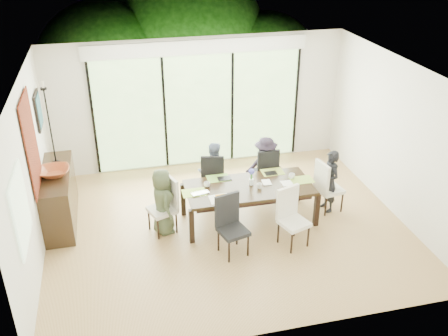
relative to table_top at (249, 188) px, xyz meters
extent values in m
cube|color=olive|center=(-0.41, -0.11, -0.65)|extent=(6.00, 5.00, 0.01)
cube|color=white|center=(-0.41, -0.11, 2.06)|extent=(6.00, 5.00, 0.01)
cube|color=silver|center=(-0.41, 2.40, 0.70)|extent=(6.00, 0.02, 2.70)
cube|color=beige|center=(-0.41, -2.62, 0.70)|extent=(6.00, 0.02, 2.70)
cube|color=silver|center=(-3.42, -0.11, 0.70)|extent=(0.02, 5.00, 2.70)
cube|color=white|center=(2.60, -0.11, 0.70)|extent=(0.02, 5.00, 2.70)
cube|color=#598C3F|center=(-0.41, 2.36, 0.55)|extent=(4.20, 0.02, 2.30)
cube|color=white|center=(-0.41, 2.35, 1.85)|extent=(4.40, 0.06, 0.28)
cube|color=black|center=(-2.51, 2.35, 0.55)|extent=(0.05, 0.04, 2.30)
cube|color=black|center=(-1.11, 2.35, 0.55)|extent=(0.05, 0.04, 2.30)
cube|color=black|center=(0.29, 2.35, 0.55)|extent=(0.05, 0.04, 2.30)
cube|color=black|center=(1.69, 2.35, 0.55)|extent=(0.05, 0.04, 2.30)
cube|color=#8CAD7F|center=(-3.38, -1.31, 0.85)|extent=(0.02, 0.90, 1.00)
cube|color=brown|center=(-0.41, 3.29, -0.70)|extent=(6.00, 1.80, 0.10)
cube|color=brown|center=(-0.41, 4.09, -0.10)|extent=(6.00, 0.08, 0.06)
sphere|color=#14380F|center=(-2.21, 5.09, 0.79)|extent=(3.20, 3.20, 3.20)
sphere|color=#14380F|center=(-0.01, 5.69, 1.15)|extent=(4.00, 4.00, 4.00)
sphere|color=#14380F|center=(1.79, 4.89, 0.61)|extent=(2.80, 2.80, 2.80)
sphere|color=#14380F|center=(-1.01, 6.39, 0.97)|extent=(3.60, 3.60, 3.60)
cube|color=black|center=(0.00, 0.00, 0.00)|extent=(2.15, 0.99, 0.05)
cube|color=black|center=(0.00, 0.00, -0.08)|extent=(1.97, 0.81, 0.09)
cube|color=black|center=(-1.08, -0.43, -0.34)|extent=(0.08, 0.08, 0.62)
cube|color=black|center=(1.08, -0.43, -0.34)|extent=(0.08, 0.08, 0.62)
cube|color=black|center=(-1.08, 0.43, -0.34)|extent=(0.08, 0.08, 0.62)
cube|color=black|center=(1.08, 0.43, -0.34)|extent=(0.08, 0.08, 0.62)
imported|color=#404B32|center=(-1.48, 0.00, -0.07)|extent=(0.41, 0.58, 1.16)
imported|color=black|center=(1.48, 0.00, -0.07)|extent=(0.41, 0.58, 1.16)
imported|color=slate|center=(-0.45, 0.83, -0.07)|extent=(0.55, 0.36, 1.16)
imported|color=black|center=(0.55, 0.83, -0.07)|extent=(0.59, 0.44, 1.16)
cube|color=#99C044|center=(-0.95, 0.00, 0.03)|extent=(0.39, 0.29, 0.01)
cube|color=#8BAA3D|center=(0.95, 0.00, 0.03)|extent=(0.39, 0.29, 0.01)
cube|color=#70A63B|center=(-0.45, 0.40, 0.03)|extent=(0.39, 0.29, 0.01)
cube|color=#93A63B|center=(0.55, 0.40, 0.03)|extent=(0.39, 0.29, 0.01)
cube|color=white|center=(-0.55, -0.30, 0.03)|extent=(0.39, 0.29, 0.01)
cube|color=black|center=(-0.35, 0.35, 0.04)|extent=(0.23, 0.16, 0.01)
cube|color=black|center=(0.50, 0.35, 0.04)|extent=(0.22, 0.15, 0.01)
cube|color=white|center=(0.70, -0.05, 0.03)|extent=(0.27, 0.20, 0.00)
cube|color=white|center=(-0.55, -0.30, 0.04)|extent=(0.23, 0.23, 0.02)
cube|color=orange|center=(-0.55, -0.30, 0.06)|extent=(0.18, 0.18, 0.01)
cylinder|color=silver|center=(0.05, 0.05, 0.08)|extent=(0.07, 0.07, 0.11)
cylinder|color=#337226|center=(0.05, 0.05, 0.19)|extent=(0.04, 0.04, 0.14)
sphere|color=#5556D4|center=(0.05, 0.05, 0.28)|extent=(0.10, 0.10, 0.10)
imported|color=silver|center=(-0.85, -0.10, 0.04)|extent=(0.33, 0.25, 0.02)
imported|color=white|center=(-0.70, 0.15, 0.07)|extent=(0.14, 0.14, 0.09)
imported|color=white|center=(0.15, -0.10, 0.07)|extent=(0.12, 0.12, 0.08)
imported|color=white|center=(0.80, 0.10, 0.07)|extent=(0.16, 0.16, 0.09)
imported|color=white|center=(0.25, 0.05, 0.03)|extent=(0.16, 0.21, 0.02)
cube|color=black|center=(-3.17, 0.73, -0.17)|extent=(0.48, 1.69, 0.95)
imported|color=#974321|center=(-3.17, 0.63, 0.37)|extent=(0.50, 0.50, 0.12)
cylinder|color=black|center=(-3.17, 1.08, 0.33)|extent=(0.11, 0.11, 0.04)
cylinder|color=black|center=(-3.17, 1.08, 0.99)|extent=(0.03, 0.03, 1.32)
cylinder|color=black|center=(-3.17, 1.08, 1.65)|extent=(0.11, 0.11, 0.03)
cylinder|color=silver|center=(-3.17, 1.08, 1.71)|extent=(0.04, 0.04, 0.11)
cube|color=maroon|center=(-3.38, 0.29, 1.05)|extent=(0.02, 1.00, 1.50)
cube|color=black|center=(-3.38, 1.59, 1.10)|extent=(0.03, 0.55, 0.65)
cube|color=#18444F|center=(-3.36, 1.59, 1.10)|extent=(0.01, 0.45, 0.55)
camera|label=1|loc=(-2.12, -7.07, 4.19)|focal=40.00mm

